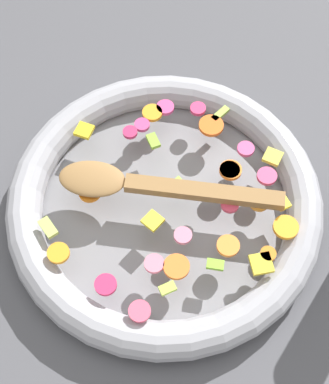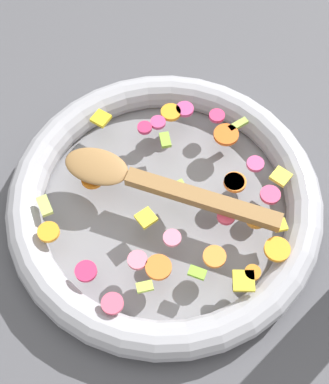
{
  "view_description": "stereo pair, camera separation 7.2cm",
  "coord_description": "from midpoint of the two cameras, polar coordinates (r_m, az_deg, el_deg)",
  "views": [
    {
      "loc": [
        -0.33,
        0.12,
        0.68
      ],
      "look_at": [
        0.0,
        0.0,
        0.05
      ],
      "focal_mm": 50.0,
      "sensor_mm": 36.0,
      "label": 1
    },
    {
      "loc": [
        -0.35,
        0.05,
        0.68
      ],
      "look_at": [
        0.0,
        0.0,
        0.05
      ],
      "focal_mm": 50.0,
      "sensor_mm": 36.0,
      "label": 2
    }
  ],
  "objects": [
    {
      "name": "wooden_spoon",
      "position": [
        0.71,
        0.93,
        0.85
      ],
      "size": [
        0.17,
        0.28,
        0.01
      ],
      "color": "olive",
      "rests_on": "chopped_vegetables"
    },
    {
      "name": "skillet",
      "position": [
        0.74,
        2.76,
        -1.3
      ],
      "size": [
        0.44,
        0.44,
        0.05
      ],
      "color": "slate",
      "rests_on": "ground_plane"
    },
    {
      "name": "ground_plane",
      "position": [
        0.76,
        2.69,
        -2.07
      ],
      "size": [
        4.0,
        4.0,
        0.0
      ],
      "primitive_type": "plane",
      "color": "#4C4C51"
    },
    {
      "name": "chopped_vegetables",
      "position": [
        0.71,
        5.4,
        -0.99
      ],
      "size": [
        0.31,
        0.35,
        0.01
      ],
      "color": "orange",
      "rests_on": "skillet"
    }
  ]
}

